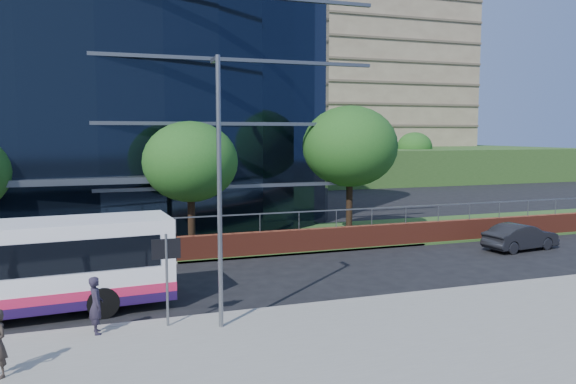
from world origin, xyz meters
name	(u,v)px	position (x,y,z in m)	size (l,w,h in m)	color
ground	(10,330)	(0.00, 0.00, 0.00)	(200.00, 200.00, 0.00)	black
kerb	(5,339)	(0.00, -1.00, 0.08)	(80.00, 0.25, 0.16)	gray
yellow_line_outer	(7,339)	(0.00, -0.80, 0.01)	(80.00, 0.08, 0.01)	gold
yellow_line_inner	(7,337)	(0.00, -0.65, 0.01)	(80.00, 0.08, 0.01)	gold
grass_verge	(458,227)	(24.00, 11.00, 0.06)	(36.00, 8.00, 0.12)	#2D511E
retaining_wall	(438,232)	(20.00, 7.30, 0.61)	(34.00, 0.40, 2.11)	maroon
apartment_block	(309,97)	(32.00, 57.21, 11.11)	(60.00, 42.00, 30.00)	#2D511E
street_sign	(166,261)	(4.50, -1.59, 2.15)	(0.85, 0.09, 2.80)	slate
tree_far_c	(190,162)	(7.00, 9.00, 4.54)	(4.62, 4.62, 6.51)	black
tree_far_d	(350,147)	(16.00, 10.00, 5.19)	(5.28, 5.28, 7.44)	black
tree_dist_e	(298,146)	(24.00, 40.00, 4.54)	(4.62, 4.62, 6.51)	black
tree_dist_f	(414,147)	(40.00, 42.00, 4.21)	(4.29, 4.29, 6.05)	black
streetlight_east	(219,184)	(6.00, -2.17, 4.44)	(0.15, 0.77, 8.00)	slate
parked_car	(521,237)	(22.97, 4.42, 0.68)	(1.43, 4.10, 1.35)	black
pedestrian	(96,305)	(2.48, -1.57, 0.99)	(0.61, 0.40, 1.68)	#272131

